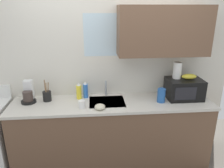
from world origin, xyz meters
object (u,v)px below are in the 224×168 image
(paper_towel_roll, at_px, (177,70))
(dish_soap_bottle_blue, at_px, (86,90))
(dish_soap_bottle_yellow, at_px, (79,91))
(utensil_crock, at_px, (47,96))
(mug_white, at_px, (82,104))
(small_bowl, at_px, (100,107))
(microwave, at_px, (184,89))
(banana_bunch, at_px, (189,77))
(coffee_maker, at_px, (29,94))
(cereal_canister, at_px, (161,95))

(paper_towel_roll, relative_size, dish_soap_bottle_blue, 0.98)
(dish_soap_bottle_yellow, height_order, utensil_crock, utensil_crock)
(dish_soap_bottle_blue, distance_m, mug_white, 0.34)
(mug_white, xyz_separation_m, small_bowl, (0.22, -0.06, -0.02))
(microwave, xyz_separation_m, banana_bunch, (0.05, 0.00, 0.17))
(coffee_maker, relative_size, dish_soap_bottle_blue, 1.24)
(banana_bunch, relative_size, utensil_crock, 0.69)
(banana_bunch, xyz_separation_m, small_bowl, (-1.19, -0.25, -0.27))
(banana_bunch, distance_m, dish_soap_bottle_yellow, 1.48)
(cereal_canister, height_order, mug_white, cereal_canister)
(coffee_maker, xyz_separation_m, dish_soap_bottle_blue, (0.73, 0.08, 0.00))
(paper_towel_roll, xyz_separation_m, utensil_crock, (-1.73, 0.02, -0.31))
(cereal_canister, xyz_separation_m, small_bowl, (-0.80, -0.15, -0.06))
(utensil_crock, relative_size, small_bowl, 2.23)
(paper_towel_roll, height_order, dish_soap_bottle_yellow, paper_towel_roll)
(mug_white, bearing_deg, cereal_canister, 5.03)
(cereal_canister, height_order, utensil_crock, utensil_crock)
(cereal_canister, bearing_deg, banana_bunch, 14.38)
(banana_bunch, bearing_deg, dish_soap_bottle_yellow, 175.93)
(mug_white, bearing_deg, coffee_maker, 160.29)
(dish_soap_bottle_yellow, xyz_separation_m, small_bowl, (0.27, -0.35, -0.07))
(banana_bunch, xyz_separation_m, mug_white, (-1.41, -0.19, -0.26))
(dish_soap_bottle_yellow, bearing_deg, paper_towel_roll, -2.36)
(paper_towel_roll, height_order, utensil_crock, paper_towel_roll)
(utensil_crock, distance_m, small_bowl, 0.76)
(utensil_crock, bearing_deg, microwave, -2.24)
(mug_white, relative_size, utensil_crock, 0.33)
(banana_bunch, relative_size, small_bowl, 1.54)
(dish_soap_bottle_blue, relative_size, cereal_canister, 1.24)
(microwave, xyz_separation_m, coffee_maker, (-2.06, 0.06, -0.03))
(banana_bunch, distance_m, dish_soap_bottle_blue, 1.39)
(mug_white, distance_m, utensil_crock, 0.53)
(microwave, distance_m, cereal_canister, 0.36)
(dish_soap_bottle_yellow, relative_size, small_bowl, 1.73)
(microwave, height_order, coffee_maker, coffee_maker)
(banana_bunch, bearing_deg, coffee_maker, 178.41)
(microwave, relative_size, small_bowl, 3.54)
(small_bowl, bearing_deg, mug_white, 164.74)
(mug_white, bearing_deg, dish_soap_bottle_yellow, 99.20)
(paper_towel_roll, distance_m, dish_soap_bottle_blue, 1.26)
(utensil_crock, xyz_separation_m, small_bowl, (0.68, -0.32, -0.04))
(dish_soap_bottle_blue, height_order, dish_soap_bottle_yellow, same)
(banana_bunch, height_order, mug_white, banana_bunch)
(microwave, distance_m, coffee_maker, 2.06)
(dish_soap_bottle_blue, bearing_deg, cereal_canister, -13.75)
(banana_bunch, xyz_separation_m, dish_soap_bottle_blue, (-1.37, 0.14, -0.20))
(paper_towel_roll, relative_size, cereal_canister, 1.21)
(paper_towel_roll, bearing_deg, coffee_maker, 179.76)
(coffee_maker, bearing_deg, mug_white, -19.71)
(mug_white, bearing_deg, dish_soap_bottle_blue, 83.10)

